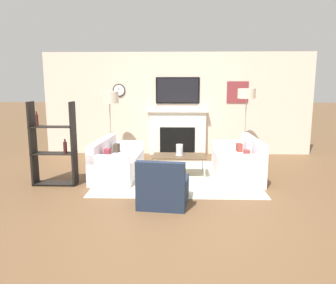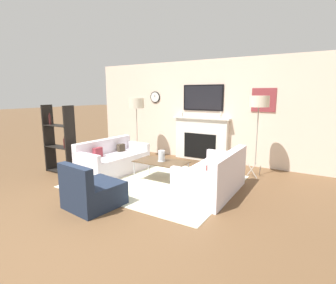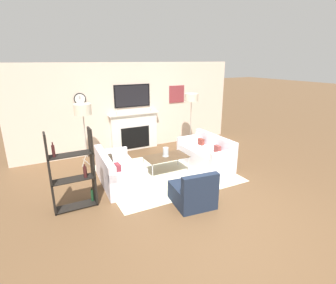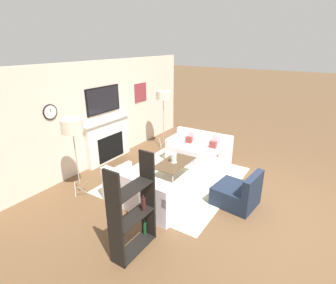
{
  "view_description": "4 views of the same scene",
  "coord_description": "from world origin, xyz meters",
  "px_view_note": "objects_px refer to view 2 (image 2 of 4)",
  "views": [
    {
      "loc": [
        0.03,
        -4.23,
        1.87
      ],
      "look_at": [
        -0.19,
        2.38,
        0.7
      ],
      "focal_mm": 35.0,
      "sensor_mm": 36.0,
      "label": 1
    },
    {
      "loc": [
        2.93,
        -2.08,
        1.81
      ],
      "look_at": [
        -0.06,
        2.8,
        0.76
      ],
      "focal_mm": 28.0,
      "sensor_mm": 36.0,
      "label": 2
    },
    {
      "loc": [
        -2.81,
        -3.17,
        2.77
      ],
      "look_at": [
        0.18,
        2.5,
        0.75
      ],
      "focal_mm": 28.0,
      "sensor_mm": 36.0,
      "label": 3
    },
    {
      "loc": [
        -4.82,
        -0.57,
        3.1
      ],
      "look_at": [
        0.23,
        2.65,
        0.83
      ],
      "focal_mm": 28.0,
      "sensor_mm": 36.0,
      "label": 4
    }
  ],
  "objects_px": {
    "couch_left": "(113,161)",
    "floor_lamp_right": "(259,103)",
    "shelf_unit": "(60,142)",
    "armchair": "(92,192)",
    "floor_lamp_left": "(136,104)",
    "couch_right": "(214,178)",
    "coffee_table": "(161,163)",
    "hurricane_candle": "(162,156)"
  },
  "relations": [
    {
      "from": "couch_left",
      "to": "floor_lamp_right",
      "type": "xyz_separation_m",
      "value": [
        2.89,
        1.43,
        1.35
      ]
    },
    {
      "from": "floor_lamp_right",
      "to": "shelf_unit",
      "type": "relative_size",
      "value": 1.14
    },
    {
      "from": "armchair",
      "to": "floor_lamp_left",
      "type": "height_order",
      "value": "floor_lamp_left"
    },
    {
      "from": "couch_right",
      "to": "floor_lamp_right",
      "type": "bearing_deg",
      "value": 74.28
    },
    {
      "from": "couch_right",
      "to": "floor_lamp_left",
      "type": "distance_m",
      "value": 3.46
    },
    {
      "from": "floor_lamp_right",
      "to": "shelf_unit",
      "type": "xyz_separation_m",
      "value": [
        -3.93,
        -2.05,
        -0.9
      ]
    },
    {
      "from": "couch_left",
      "to": "floor_lamp_left",
      "type": "height_order",
      "value": "floor_lamp_left"
    },
    {
      "from": "coffee_table",
      "to": "floor_lamp_left",
      "type": "bearing_deg",
      "value": 141.21
    },
    {
      "from": "armchair",
      "to": "floor_lamp_left",
      "type": "bearing_deg",
      "value": 115.57
    },
    {
      "from": "hurricane_candle",
      "to": "couch_right",
      "type": "bearing_deg",
      "value": -4.35
    },
    {
      "from": "coffee_table",
      "to": "floor_lamp_right",
      "type": "height_order",
      "value": "floor_lamp_right"
    },
    {
      "from": "couch_right",
      "to": "shelf_unit",
      "type": "xyz_separation_m",
      "value": [
        -3.53,
        -0.61,
        0.44
      ]
    },
    {
      "from": "armchair",
      "to": "coffee_table",
      "type": "distance_m",
      "value": 1.68
    },
    {
      "from": "shelf_unit",
      "to": "coffee_table",
      "type": "bearing_deg",
      "value": 16.26
    },
    {
      "from": "shelf_unit",
      "to": "floor_lamp_left",
      "type": "bearing_deg",
      "value": 72.69
    },
    {
      "from": "shelf_unit",
      "to": "couch_left",
      "type": "bearing_deg",
      "value": 30.46
    },
    {
      "from": "couch_right",
      "to": "shelf_unit",
      "type": "distance_m",
      "value": 3.61
    },
    {
      "from": "couch_right",
      "to": "couch_left",
      "type": "bearing_deg",
      "value": 179.97
    },
    {
      "from": "couch_right",
      "to": "coffee_table",
      "type": "bearing_deg",
      "value": 176.62
    },
    {
      "from": "couch_left",
      "to": "armchair",
      "type": "xyz_separation_m",
      "value": [
        1.04,
        -1.58,
        -0.03
      ]
    },
    {
      "from": "couch_left",
      "to": "couch_right",
      "type": "height_order",
      "value": "couch_right"
    },
    {
      "from": "couch_left",
      "to": "floor_lamp_right",
      "type": "bearing_deg",
      "value": 26.36
    },
    {
      "from": "couch_left",
      "to": "shelf_unit",
      "type": "bearing_deg",
      "value": -149.54
    },
    {
      "from": "couch_left",
      "to": "shelf_unit",
      "type": "height_order",
      "value": "shelf_unit"
    },
    {
      "from": "couch_right",
      "to": "floor_lamp_left",
      "type": "xyz_separation_m",
      "value": [
        -2.89,
        1.44,
        1.24
      ]
    },
    {
      "from": "couch_left",
      "to": "floor_lamp_right",
      "type": "distance_m",
      "value": 3.5
    },
    {
      "from": "coffee_table",
      "to": "shelf_unit",
      "type": "bearing_deg",
      "value": -163.74
    },
    {
      "from": "couch_left",
      "to": "couch_right",
      "type": "bearing_deg",
      "value": -0.03
    },
    {
      "from": "couch_right",
      "to": "floor_lamp_left",
      "type": "bearing_deg",
      "value": 153.62
    },
    {
      "from": "floor_lamp_right",
      "to": "floor_lamp_left",
      "type": "bearing_deg",
      "value": 180.0
    },
    {
      "from": "coffee_table",
      "to": "floor_lamp_right",
      "type": "relative_size",
      "value": 0.61
    },
    {
      "from": "armchair",
      "to": "hurricane_candle",
      "type": "relative_size",
      "value": 3.86
    },
    {
      "from": "hurricane_candle",
      "to": "couch_left",
      "type": "bearing_deg",
      "value": -176.04
    },
    {
      "from": "couch_left",
      "to": "hurricane_candle",
      "type": "distance_m",
      "value": 1.32
    },
    {
      "from": "armchair",
      "to": "floor_lamp_right",
      "type": "distance_m",
      "value": 3.8
    },
    {
      "from": "couch_right",
      "to": "armchair",
      "type": "relative_size",
      "value": 1.88
    },
    {
      "from": "coffee_table",
      "to": "shelf_unit",
      "type": "xyz_separation_m",
      "value": [
        -2.34,
        -0.68,
        0.33
      ]
    },
    {
      "from": "couch_left",
      "to": "armchair",
      "type": "relative_size",
      "value": 1.9
    },
    {
      "from": "hurricane_candle",
      "to": "floor_lamp_right",
      "type": "height_order",
      "value": "floor_lamp_right"
    },
    {
      "from": "armchair",
      "to": "coffee_table",
      "type": "bearing_deg",
      "value": 81.27
    },
    {
      "from": "hurricane_candle",
      "to": "coffee_table",
      "type": "bearing_deg",
      "value": -93.03
    },
    {
      "from": "armchair",
      "to": "shelf_unit",
      "type": "xyz_separation_m",
      "value": [
        -2.08,
        0.97,
        0.48
      ]
    }
  ]
}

